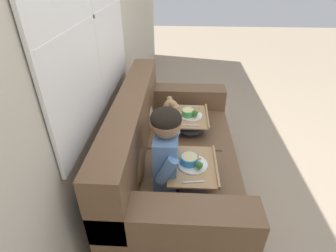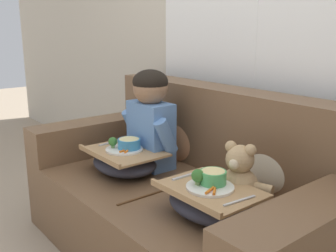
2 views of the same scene
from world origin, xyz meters
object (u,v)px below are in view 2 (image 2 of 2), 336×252
at_px(child_figure, 151,114).
at_px(teddy_bear, 239,179).
at_px(couch, 188,200).
at_px(throw_pillow_behind_child, 179,133).
at_px(lap_tray_teddy, 209,200).
at_px(throw_pillow_behind_teddy, 269,161).
at_px(lap_tray_child, 125,160).

bearing_deg(child_figure, teddy_bear, -0.25).
distance_m(couch, child_figure, 0.55).
distance_m(couch, throw_pillow_behind_child, 0.50).
xyz_separation_m(child_figure, lap_tray_teddy, (0.70, -0.19, -0.24)).
height_order(throw_pillow_behind_child, child_figure, child_figure).
height_order(throw_pillow_behind_child, throw_pillow_behind_teddy, throw_pillow_behind_child).
height_order(couch, teddy_bear, couch).
xyz_separation_m(throw_pillow_behind_child, throw_pillow_behind_teddy, (0.70, 0.00, 0.00)).
xyz_separation_m(throw_pillow_behind_teddy, lap_tray_child, (-0.70, -0.41, -0.09)).
relative_size(couch, teddy_bear, 5.54).
bearing_deg(throw_pillow_behind_child, throw_pillow_behind_teddy, 0.00).
height_order(child_figure, lap_tray_teddy, child_figure).
distance_m(throw_pillow_behind_teddy, lap_tray_teddy, 0.42).
xyz_separation_m(teddy_bear, lap_tray_child, (-0.70, -0.19, -0.06)).
relative_size(couch, child_figure, 3.13).
bearing_deg(teddy_bear, couch, -179.06).
bearing_deg(teddy_bear, child_figure, 179.75).
distance_m(child_figure, lap_tray_child, 0.31).
xyz_separation_m(throw_pillow_behind_teddy, lap_tray_teddy, (-0.00, -0.41, -0.09)).
xyz_separation_m(throw_pillow_behind_teddy, child_figure, (-0.70, -0.22, 0.15)).
bearing_deg(throw_pillow_behind_child, teddy_bear, -18.02).
bearing_deg(lap_tray_child, teddy_bear, 14.92).
distance_m(teddy_bear, lap_tray_teddy, 0.19).
bearing_deg(lap_tray_child, couch, 27.36).
distance_m(child_figure, teddy_bear, 0.72).
relative_size(teddy_bear, lap_tray_teddy, 0.76).
relative_size(couch, throw_pillow_behind_teddy, 5.50).
bearing_deg(lap_tray_child, lap_tray_teddy, -0.00).
height_order(lap_tray_child, lap_tray_teddy, lap_tray_teddy).
distance_m(throw_pillow_behind_child, lap_tray_child, 0.42).
xyz_separation_m(lap_tray_child, lap_tray_teddy, (0.70, -0.00, 0.00)).
bearing_deg(child_figure, throw_pillow_behind_child, 90.00).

